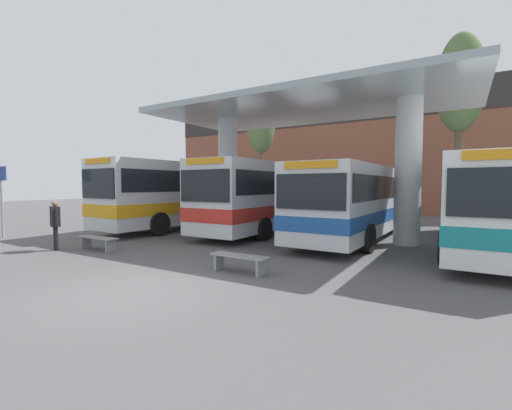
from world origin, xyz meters
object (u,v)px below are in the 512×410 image
object	(u,v)px
transit_bus_right_bay	(361,198)
waiting_bench_mid_platform	(239,260)
transit_bus_center_bay	(278,194)
parked_car_street	(329,202)
transit_bus_left_bay	(193,192)
poplar_tree_behind_left	(261,123)
poplar_tree_behind_right	(461,86)
transit_bus_far_right_bay	(491,201)
info_sign_platform	(1,187)
pedestrian_waiting	(55,220)
waiting_bench_near_pillar	(98,240)

from	to	relation	value
transit_bus_right_bay	waiting_bench_mid_platform	xyz separation A→B (m)	(-1.13, -7.87, -1.35)
transit_bus_center_bay	parked_car_street	size ratio (longest dim) A/B	2.76
transit_bus_left_bay	poplar_tree_behind_left	distance (m)	9.45
poplar_tree_behind_right	transit_bus_right_bay	bearing A→B (deg)	-114.48
waiting_bench_mid_platform	transit_bus_far_right_bay	bearing A→B (deg)	51.81
poplar_tree_behind_left	poplar_tree_behind_right	bearing A→B (deg)	2.39
transit_bus_far_right_bay	transit_bus_left_bay	bearing A→B (deg)	1.55
poplar_tree_behind_left	info_sign_platform	bearing A→B (deg)	-104.58
transit_bus_left_bay	poplar_tree_behind_right	world-z (taller)	poplar_tree_behind_right
transit_bus_right_bay	poplar_tree_behind_left	xyz separation A→B (m)	(-9.29, 7.18, 5.26)
pedestrian_waiting	poplar_tree_behind_left	size ratio (longest dim) A/B	0.18
transit_bus_right_bay	parked_car_street	xyz separation A→B (m)	(-4.78, 9.55, -0.68)
waiting_bench_near_pillar	pedestrian_waiting	size ratio (longest dim) A/B	1.01
poplar_tree_behind_right	transit_bus_center_bay	bearing A→B (deg)	-137.73
transit_bus_left_bay	pedestrian_waiting	bearing A→B (deg)	96.66
info_sign_platform	transit_bus_center_bay	bearing A→B (deg)	44.47
pedestrian_waiting	parked_car_street	world-z (taller)	parked_car_street
transit_bus_far_right_bay	poplar_tree_behind_left	size ratio (longest dim) A/B	1.21
transit_bus_far_right_bay	parked_car_street	distance (m)	13.81
poplar_tree_behind_left	waiting_bench_near_pillar	bearing A→B (deg)	-81.70
pedestrian_waiting	poplar_tree_behind_right	distance (m)	21.32
transit_bus_left_bay	transit_bus_center_bay	bearing A→B (deg)	-161.28
waiting_bench_near_pillar	poplar_tree_behind_left	world-z (taller)	poplar_tree_behind_left
waiting_bench_near_pillar	parked_car_street	distance (m)	17.58
transit_bus_right_bay	waiting_bench_near_pillar	size ratio (longest dim) A/B	6.49
transit_bus_left_bay	waiting_bench_mid_platform	xyz separation A→B (m)	(7.80, -7.07, -1.56)
transit_bus_far_right_bay	poplar_tree_behind_right	world-z (taller)	poplar_tree_behind_right
waiting_bench_near_pillar	poplar_tree_behind_left	bearing A→B (deg)	98.30
transit_bus_far_right_bay	waiting_bench_near_pillar	distance (m)	13.95
waiting_bench_near_pillar	poplar_tree_behind_right	size ratio (longest dim) A/B	0.16
transit_bus_far_right_bay	waiting_bench_near_pillar	world-z (taller)	transit_bus_far_right_bay
transit_bus_center_bay	transit_bus_far_right_bay	distance (m)	9.09
transit_bus_left_bay	transit_bus_right_bay	bearing A→B (deg)	-172.70
waiting_bench_near_pillar	poplar_tree_behind_left	size ratio (longest dim) A/B	0.18
transit_bus_left_bay	transit_bus_far_right_bay	size ratio (longest dim) A/B	1.00
waiting_bench_mid_platform	parked_car_street	xyz separation A→B (m)	(-3.65, 17.41, 0.67)
waiting_bench_near_pillar	parked_car_street	xyz separation A→B (m)	(2.31, 17.41, 0.67)
transit_bus_right_bay	info_sign_platform	xyz separation A→B (m)	(-13.29, -8.21, 0.49)
transit_bus_left_bay	transit_bus_far_right_bay	bearing A→B (deg)	-176.52
pedestrian_waiting	poplar_tree_behind_left	world-z (taller)	poplar_tree_behind_left
transit_bus_center_bay	waiting_bench_mid_platform	xyz separation A→B (m)	(3.23, -8.42, -1.49)
transit_bus_center_bay	pedestrian_waiting	size ratio (longest dim) A/B	6.89
transit_bus_right_bay	poplar_tree_behind_left	size ratio (longest dim) A/B	1.19
transit_bus_far_right_bay	pedestrian_waiting	distance (m)	15.35
transit_bus_center_bay	waiting_bench_mid_platform	bearing A→B (deg)	111.03
transit_bus_right_bay	poplar_tree_behind_right	distance (m)	10.51
transit_bus_left_bay	parked_car_street	xyz separation A→B (m)	(4.14, 10.34, -0.89)
waiting_bench_mid_platform	pedestrian_waiting	world-z (taller)	pedestrian_waiting
pedestrian_waiting	parked_car_street	bearing A→B (deg)	97.59
transit_bus_far_right_bay	parked_car_street	xyz separation A→B (m)	(-9.45, 10.04, -0.70)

